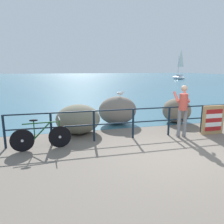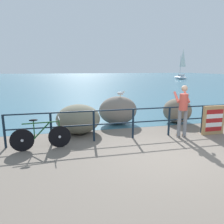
# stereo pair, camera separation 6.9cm
# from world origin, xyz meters

# --- Properties ---
(ground_plane) EXTENTS (120.00, 120.00, 0.10)m
(ground_plane) POSITION_xyz_m (0.00, 20.00, -0.05)
(ground_plane) COLOR #6B6056
(sea_surface) EXTENTS (120.00, 90.00, 0.01)m
(sea_surface) POSITION_xyz_m (0.00, 47.85, 0.00)
(sea_surface) COLOR #38667A
(sea_surface) RESTS_ON ground_plane
(promenade_railing) EXTENTS (9.37, 0.07, 1.02)m
(promenade_railing) POSITION_xyz_m (0.00, 1.68, 0.64)
(promenade_railing) COLOR black
(promenade_railing) RESTS_ON ground_plane
(bicycle) EXTENTS (1.70, 0.48, 0.92)m
(bicycle) POSITION_xyz_m (-3.58, 1.33, 0.39)
(bicycle) COLOR black
(bicycle) RESTS_ON ground_plane
(person_at_railing) EXTENTS (0.55, 0.67, 1.78)m
(person_at_railing) POSITION_xyz_m (1.00, 1.40, 0.99)
(person_at_railing) COLOR slate
(person_at_railing) RESTS_ON ground_plane
(folded_deckchair_stack) EXTENTS (0.84, 0.10, 1.04)m
(folded_deckchair_stack) POSITION_xyz_m (2.26, 1.42, 0.52)
(folded_deckchair_stack) COLOR tan
(folded_deckchair_stack) RESTS_ON ground_plane
(breakwater_boulder_main) EXTENTS (1.61, 1.10, 1.18)m
(breakwater_boulder_main) POSITION_xyz_m (-0.69, 3.57, 0.59)
(breakwater_boulder_main) COLOR slate
(breakwater_boulder_main) RESTS_ON ground
(breakwater_boulder_left) EXTENTS (1.59, 1.43, 1.06)m
(breakwater_boulder_left) POSITION_xyz_m (-2.42, 2.67, 0.53)
(breakwater_boulder_left) COLOR #706C59
(breakwater_boulder_left) RESTS_ON ground
(breakwater_boulder_right) EXTENTS (1.22, 1.18, 1.05)m
(breakwater_boulder_right) POSITION_xyz_m (1.90, 3.27, 0.52)
(breakwater_boulder_right) COLOR #6E6352
(breakwater_boulder_right) RESTS_ON ground
(seagull) EXTENTS (0.34, 0.20, 0.23)m
(seagull) POSITION_xyz_m (-0.61, 3.50, 1.32)
(seagull) COLOR gold
(seagull) RESTS_ON breakwater_boulder_main
(sailboat) EXTENTS (1.49, 4.45, 6.16)m
(sailboat) POSITION_xyz_m (21.66, 36.02, 0.71)
(sailboat) COLOR white
(sailboat) RESTS_ON sea_surface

